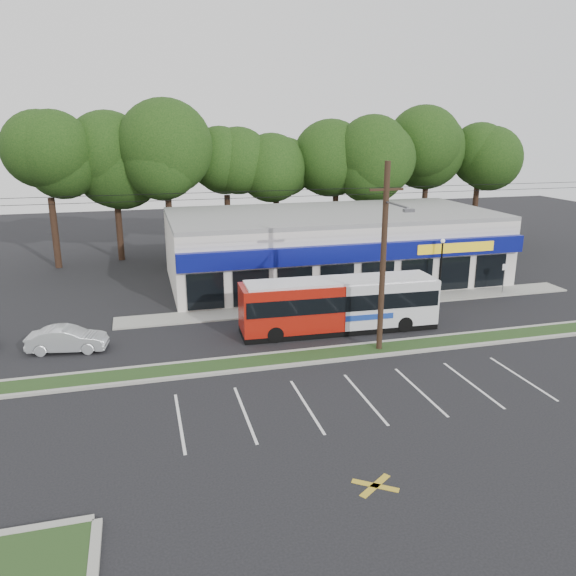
# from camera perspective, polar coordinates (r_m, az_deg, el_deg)

# --- Properties ---
(ground) EXTENTS (120.00, 120.00, 0.00)m
(ground) POSITION_cam_1_polar(r_m,az_deg,el_deg) (28.94, 4.54, -7.62)
(ground) COLOR black
(ground) RESTS_ON ground
(grass_strip) EXTENTS (40.00, 1.60, 0.12)m
(grass_strip) POSITION_cam_1_polar(r_m,az_deg,el_deg) (29.78, 3.90, -6.78)
(grass_strip) COLOR #213B18
(grass_strip) RESTS_ON ground
(curb_south) EXTENTS (40.00, 0.25, 0.14)m
(curb_south) POSITION_cam_1_polar(r_m,az_deg,el_deg) (29.04, 4.44, -7.38)
(curb_south) COLOR #9E9E93
(curb_south) RESTS_ON ground
(curb_north) EXTENTS (40.00, 0.25, 0.14)m
(curb_north) POSITION_cam_1_polar(r_m,az_deg,el_deg) (30.52, 3.38, -6.17)
(curb_north) COLOR #9E9E93
(curb_north) RESTS_ON ground
(sidewalk) EXTENTS (32.00, 2.20, 0.10)m
(sidewalk) POSITION_cam_1_polar(r_m,az_deg,el_deg) (38.49, 7.12, -1.55)
(sidewalk) COLOR #9E9E93
(sidewalk) RESTS_ON ground
(strip_mall) EXTENTS (25.00, 12.55, 5.30)m
(strip_mall) POSITION_cam_1_polar(r_m,az_deg,el_deg) (44.27, 4.49, 4.32)
(strip_mall) COLOR silver
(strip_mall) RESTS_ON ground
(utility_pole) EXTENTS (50.00, 2.77, 10.00)m
(utility_pole) POSITION_cam_1_polar(r_m,az_deg,el_deg) (29.12, 9.44, 3.57)
(utility_pole) COLOR black
(utility_pole) RESTS_ON ground
(lamp_post) EXTENTS (0.30, 0.30, 4.25)m
(lamp_post) POSITION_cam_1_polar(r_m,az_deg,el_deg) (40.24, 15.31, 2.64)
(lamp_post) COLOR black
(lamp_post) RESTS_ON ground
(sign_post) EXTENTS (0.45, 0.10, 2.23)m
(sign_post) POSITION_cam_1_polar(r_m,az_deg,el_deg) (43.02, 21.13, 1.43)
(sign_post) COLOR #59595E
(sign_post) RESTS_ON ground
(tree_line) EXTENTS (46.76, 6.76, 11.83)m
(tree_line) POSITION_cam_1_polar(r_m,az_deg,el_deg) (52.68, -0.67, 12.56)
(tree_line) COLOR black
(tree_line) RESTS_ON ground
(metrobus) EXTENTS (11.72, 2.89, 3.13)m
(metrobus) POSITION_cam_1_polar(r_m,az_deg,el_deg) (32.95, 5.23, -1.58)
(metrobus) COLOR #A2170C
(metrobus) RESTS_ON ground
(car_dark) EXTENTS (5.08, 2.17, 1.71)m
(car_dark) POSITION_cam_1_polar(r_m,az_deg,el_deg) (34.80, 7.78, -2.09)
(car_dark) COLOR black
(car_dark) RESTS_ON ground
(car_silver) EXTENTS (4.27, 2.03, 1.35)m
(car_silver) POSITION_cam_1_polar(r_m,az_deg,el_deg) (32.33, -21.51, -4.86)
(car_silver) COLOR #B0B4B8
(car_silver) RESTS_ON ground
(pedestrian_a) EXTENTS (0.63, 0.45, 1.60)m
(pedestrian_a) POSITION_cam_1_polar(r_m,az_deg,el_deg) (37.09, 13.71, -1.36)
(pedestrian_a) COLOR white
(pedestrian_a) RESTS_ON ground
(pedestrian_b) EXTENTS (0.89, 0.73, 1.67)m
(pedestrian_b) POSITION_cam_1_polar(r_m,az_deg,el_deg) (34.71, 4.90, -2.08)
(pedestrian_b) COLOR silver
(pedestrian_b) RESTS_ON ground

